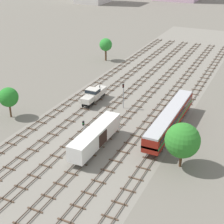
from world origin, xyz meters
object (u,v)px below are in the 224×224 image
(passenger_coach_right_near, at_px, (170,118))
(signal_post_near, at_px, (123,93))
(signal_post_nearest, at_px, (84,129))
(shunter_loco_left_mid, at_px, (94,94))
(freight_boxcar_centre_nearest, at_px, (96,136))

(passenger_coach_right_near, height_order, signal_post_near, signal_post_near)
(passenger_coach_right_near, xyz_separation_m, signal_post_nearest, (-11.78, -11.29, 0.46))
(shunter_loco_left_mid, height_order, signal_post_nearest, signal_post_nearest)
(shunter_loco_left_mid, bearing_deg, freight_boxcar_centre_nearest, -60.93)
(passenger_coach_right_near, distance_m, signal_post_nearest, 16.32)
(freight_boxcar_centre_nearest, relative_size, passenger_coach_right_near, 0.64)
(freight_boxcar_centre_nearest, xyz_separation_m, passenger_coach_right_near, (9.41, 11.55, 0.16))
(signal_post_nearest, relative_size, signal_post_near, 0.85)
(shunter_loco_left_mid, distance_m, signal_post_nearest, 18.16)
(passenger_coach_right_near, relative_size, signal_post_near, 3.89)
(passenger_coach_right_near, bearing_deg, freight_boxcar_centre_nearest, -129.18)
(passenger_coach_right_near, relative_size, shunter_loco_left_mid, 2.60)
(signal_post_nearest, bearing_deg, shunter_loco_left_mid, 112.94)
(signal_post_near, bearing_deg, passenger_coach_right_near, -24.67)
(freight_boxcar_centre_nearest, relative_size, signal_post_nearest, 2.92)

